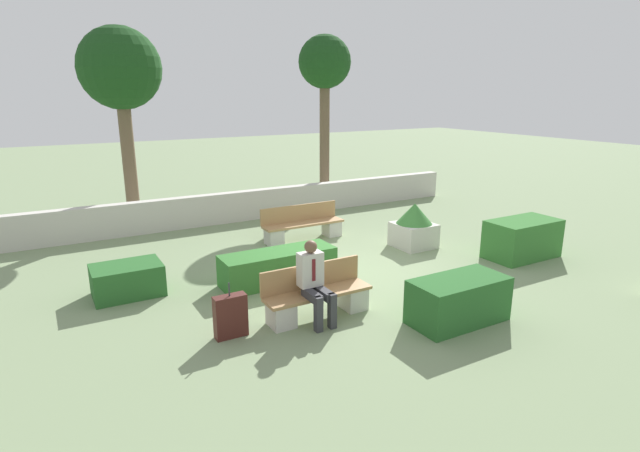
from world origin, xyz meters
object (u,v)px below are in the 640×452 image
at_px(planter_corner_right, 414,225).
at_px(tree_center_left, 325,69).
at_px(bench_front, 317,298).
at_px(person_seated_man, 314,279).
at_px(bench_left_side, 303,227).
at_px(suitcase, 231,316).
at_px(tree_leftmost, 120,72).

relative_size(planter_corner_right, tree_center_left, 0.20).
xyz_separation_m(bench_front, tree_center_left, (4.28, 7.11, 3.83)).
bearing_deg(person_seated_man, planter_corner_right, 30.10).
bearing_deg(tree_center_left, bench_left_side, -127.68).
bearing_deg(tree_center_left, suitcase, -128.90).
height_order(person_seated_man, tree_leftmost, tree_leftmost).
bearing_deg(bench_front, tree_center_left, 58.95).
xyz_separation_m(bench_left_side, planter_corner_right, (1.94, -1.79, 0.19)).
bearing_deg(tree_leftmost, tree_center_left, -5.21).
relative_size(person_seated_man, suitcase, 1.53).
height_order(person_seated_man, tree_center_left, tree_center_left).
xyz_separation_m(bench_left_side, person_seated_man, (-1.94, -4.04, 0.38)).
xyz_separation_m(suitcase, tree_center_left, (5.72, 7.10, 3.81)).
height_order(bench_left_side, tree_center_left, tree_center_left).
height_order(person_seated_man, planter_corner_right, person_seated_man).
bearing_deg(bench_left_side, bench_front, -105.76).
xyz_separation_m(person_seated_man, suitcase, (-1.31, 0.15, -0.38)).
distance_m(person_seated_man, tree_center_left, 9.16).
height_order(bench_left_side, tree_leftmost, tree_leftmost).
xyz_separation_m(planter_corner_right, suitcase, (-5.19, -2.09, -0.18)).
bearing_deg(planter_corner_right, bench_front, -150.62).
xyz_separation_m(bench_front, tree_leftmost, (-1.45, 7.63, 3.65)).
height_order(bench_front, person_seated_man, person_seated_man).
height_order(bench_front, planter_corner_right, planter_corner_right).
height_order(bench_left_side, planter_corner_right, planter_corner_right).
distance_m(planter_corner_right, tree_leftmost, 8.33).
bearing_deg(person_seated_man, bench_front, 46.48).
bearing_deg(tree_leftmost, person_seated_man, -80.36).
height_order(bench_front, suitcase, suitcase).
height_order(bench_left_side, suitcase, suitcase).
distance_m(suitcase, tree_center_left, 9.88).
bearing_deg(suitcase, planter_corner_right, 21.98).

